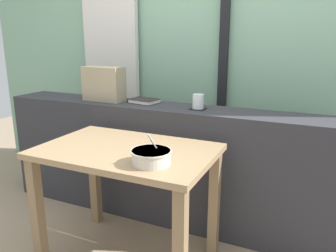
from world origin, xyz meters
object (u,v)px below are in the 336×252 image
(throw_pillow, at_px, (104,84))
(closed_book, at_px, (144,101))
(breakfast_table, at_px, (127,169))
(coaster_square, at_px, (198,109))
(soup_bowl, at_px, (151,157))
(juice_glass, at_px, (198,102))

(throw_pillow, bearing_deg, closed_book, 7.99)
(breakfast_table, relative_size, closed_book, 4.38)
(coaster_square, distance_m, closed_book, 0.45)
(throw_pillow, xyz_separation_m, soup_bowl, (0.78, -0.73, -0.23))
(throw_pillow, bearing_deg, coaster_square, -0.54)
(juice_glass, distance_m, soup_bowl, 0.74)
(coaster_square, distance_m, soup_bowl, 0.73)
(coaster_square, bearing_deg, soup_bowl, -88.98)
(breakfast_table, bearing_deg, coaster_square, 67.74)
(throw_pillow, height_order, soup_bowl, throw_pillow)
(juice_glass, bearing_deg, closed_book, 173.23)
(soup_bowl, bearing_deg, closed_book, 120.66)
(closed_book, bearing_deg, throw_pillow, -172.01)
(throw_pillow, distance_m, soup_bowl, 1.10)
(coaster_square, bearing_deg, breakfast_table, -112.26)
(breakfast_table, height_order, closed_book, closed_book)
(closed_book, bearing_deg, juice_glass, -6.77)
(juice_glass, bearing_deg, soup_bowl, -88.98)
(breakfast_table, bearing_deg, juice_glass, 67.74)
(coaster_square, distance_m, throw_pillow, 0.78)
(breakfast_table, distance_m, throw_pillow, 0.88)
(breakfast_table, xyz_separation_m, throw_pillow, (-0.54, 0.57, 0.40))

